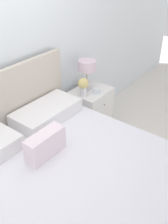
# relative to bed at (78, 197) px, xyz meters

# --- Properties ---
(ground_plane) EXTENTS (12.00, 12.00, 0.00)m
(ground_plane) POSITION_rel_bed_xyz_m (0.00, 0.97, -0.34)
(ground_plane) COLOR silver
(bed) EXTENTS (1.69, 2.07, 1.19)m
(bed) POSITION_rel_bed_xyz_m (0.00, 0.00, 0.00)
(bed) COLOR white
(bed) RESTS_ON ground_plane
(nightstand) EXTENTS (0.48, 0.42, 0.61)m
(nightstand) POSITION_rel_bed_xyz_m (1.20, 0.75, -0.03)
(nightstand) COLOR white
(nightstand) RESTS_ON ground_plane
(table_lamp) EXTENTS (0.21, 0.21, 0.37)m
(table_lamp) POSITION_rel_bed_xyz_m (1.20, 0.82, 0.53)
(table_lamp) COLOR white
(table_lamp) RESTS_ON nightstand
(flower_vase) EXTENTS (0.13, 0.13, 0.23)m
(flower_vase) POSITION_rel_bed_xyz_m (1.02, 0.73, 0.41)
(flower_vase) COLOR white
(flower_vase) RESTS_ON nightstand
(teacup) EXTENTS (0.12, 0.12, 0.06)m
(teacup) POSITION_rel_bed_xyz_m (1.19, 0.66, 0.30)
(teacup) COLOR white
(teacup) RESTS_ON nightstand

